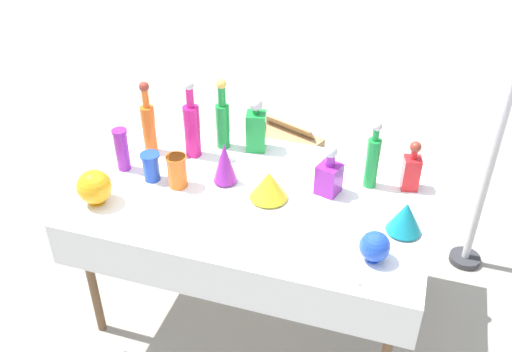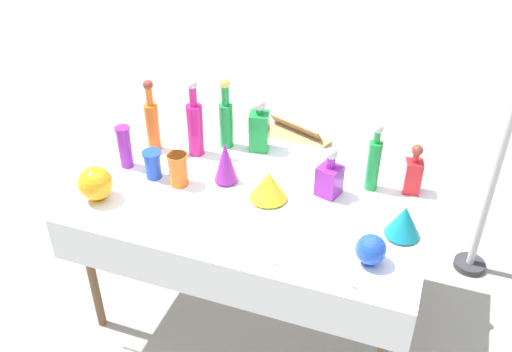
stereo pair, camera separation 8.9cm
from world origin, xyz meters
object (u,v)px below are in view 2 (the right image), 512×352
at_px(fluted_vase_2, 404,221).
at_px(round_bowl_0, 371,250).
at_px(cardboard_box_behind_left, 291,158).
at_px(tall_bottle_0, 152,122).
at_px(square_decanter_1, 413,173).
at_px(fluted_vase_0, 226,162).
at_px(square_decanter_0, 259,128).
at_px(slender_vase_2, 153,163).
at_px(tall_bottle_2, 374,162).
at_px(fluted_vase_1, 268,185).
at_px(round_bowl_1, 95,183).
at_px(tall_bottle_1, 195,126).
at_px(tall_bottle_3, 226,119).
at_px(slender_vase_0, 125,146).
at_px(square_decanter_2, 329,177).
at_px(slender_vase_1, 178,168).

distance_m(fluted_vase_2, round_bowl_0, 0.24).
bearing_deg(cardboard_box_behind_left, tall_bottle_0, -113.58).
relative_size(square_decanter_1, fluted_vase_0, 1.18).
xyz_separation_m(tall_bottle_0, square_decanter_0, (0.53, 0.20, -0.04)).
bearing_deg(round_bowl_0, slender_vase_2, 167.38).
bearing_deg(tall_bottle_2, slender_vase_2, -165.04).
relative_size(slender_vase_2, fluted_vase_1, 0.80).
distance_m(square_decanter_0, slender_vase_2, 0.60).
relative_size(square_decanter_0, fluted_vase_0, 1.37).
relative_size(tall_bottle_2, square_decanter_0, 1.19).
distance_m(square_decanter_1, round_bowl_1, 1.50).
xyz_separation_m(tall_bottle_0, cardboard_box_behind_left, (0.46, 1.06, -0.76)).
xyz_separation_m(tall_bottle_2, fluted_vase_0, (-0.68, -0.19, -0.04)).
bearing_deg(fluted_vase_0, round_bowl_0, -23.78).
bearing_deg(square_decanter_0, tall_bottle_1, -152.10).
height_order(tall_bottle_2, square_decanter_0, tall_bottle_2).
distance_m(tall_bottle_0, square_decanter_1, 1.35).
xyz_separation_m(tall_bottle_2, tall_bottle_3, (-0.81, 0.13, 0.01)).
relative_size(tall_bottle_0, square_decanter_0, 1.36).
bearing_deg(square_decanter_0, tall_bottle_2, -14.03).
bearing_deg(fluted_vase_1, slender_vase_0, 178.37).
bearing_deg(slender_vase_0, slender_vase_2, -13.76).
distance_m(tall_bottle_1, tall_bottle_2, 0.93).
bearing_deg(square_decanter_0, cardboard_box_behind_left, 94.40).
bearing_deg(cardboard_box_behind_left, round_bowl_0, -62.87).
distance_m(tall_bottle_1, fluted_vase_0, 0.32).
bearing_deg(slender_vase_2, slender_vase_0, 166.24).
bearing_deg(round_bowl_0, square_decanter_1, 80.81).
distance_m(tall_bottle_2, tall_bottle_3, 0.82).
distance_m(tall_bottle_2, fluted_vase_1, 0.51).
height_order(fluted_vase_1, round_bowl_1, round_bowl_1).
bearing_deg(slender_vase_2, square_decanter_2, 10.46).
xyz_separation_m(square_decanter_2, fluted_vase_2, (0.38, -0.19, -0.02)).
bearing_deg(tall_bottle_1, fluted_vase_0, -37.26).
height_order(fluted_vase_1, cardboard_box_behind_left, fluted_vase_1).
relative_size(square_decanter_0, square_decanter_2, 1.16).
bearing_deg(slender_vase_0, slender_vase_1, -9.63).
bearing_deg(round_bowl_0, tall_bottle_1, 152.61).
relative_size(slender_vase_1, fluted_vase_0, 0.77).
bearing_deg(tall_bottle_0, square_decanter_1, 3.28).
height_order(tall_bottle_2, fluted_vase_1, tall_bottle_2).
height_order(tall_bottle_2, slender_vase_0, tall_bottle_2).
xyz_separation_m(tall_bottle_1, tall_bottle_3, (0.12, 0.13, -0.00)).
bearing_deg(round_bowl_1, slender_vase_1, 38.37).
height_order(round_bowl_0, cardboard_box_behind_left, round_bowl_0).
height_order(slender_vase_2, round_bowl_0, slender_vase_2).
bearing_deg(tall_bottle_0, fluted_vase_2, -11.31).
relative_size(slender_vase_0, round_bowl_1, 1.32).
bearing_deg(round_bowl_1, tall_bottle_1, 63.32).
xyz_separation_m(tall_bottle_2, fluted_vase_2, (0.19, -0.31, -0.07)).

